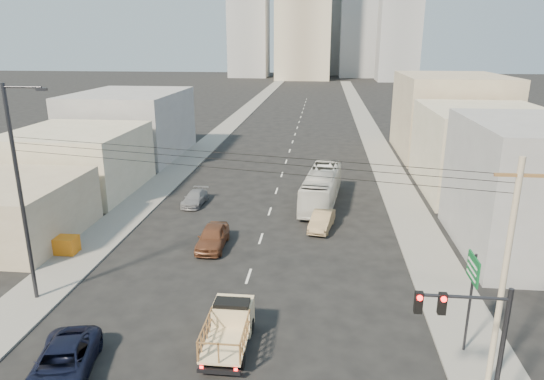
% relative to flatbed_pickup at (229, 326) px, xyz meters
% --- Properties ---
extents(ground, '(420.00, 420.00, 0.00)m').
position_rel_flatbed_pickup_xyz_m(ground, '(-0.18, -0.81, -1.09)').
color(ground, black).
rests_on(ground, ground).
extents(sidewalk_left, '(3.50, 180.00, 0.12)m').
position_rel_flatbed_pickup_xyz_m(sidewalk_left, '(-11.93, 69.19, -1.03)').
color(sidewalk_left, gray).
rests_on(sidewalk_left, ground).
extents(sidewalk_right, '(3.50, 180.00, 0.12)m').
position_rel_flatbed_pickup_xyz_m(sidewalk_right, '(11.57, 69.19, -1.03)').
color(sidewalk_right, gray).
rests_on(sidewalk_right, ground).
extents(lane_dashes, '(0.15, 104.00, 0.01)m').
position_rel_flatbed_pickup_xyz_m(lane_dashes, '(-0.18, 52.19, -1.09)').
color(lane_dashes, silver).
rests_on(lane_dashes, ground).
extents(flatbed_pickup, '(1.95, 4.41, 1.90)m').
position_rel_flatbed_pickup_xyz_m(flatbed_pickup, '(0.00, 0.00, 0.00)').
color(flatbed_pickup, beige).
rests_on(flatbed_pickup, ground).
extents(navy_pickup, '(3.44, 5.57, 1.44)m').
position_rel_flatbed_pickup_xyz_m(navy_pickup, '(-6.68, -3.07, -0.37)').
color(navy_pickup, black).
rests_on(navy_pickup, ground).
extents(city_bus, '(3.77, 11.01, 3.00)m').
position_rel_flatbed_pickup_xyz_m(city_bus, '(4.15, 21.77, 0.41)').
color(city_bus, silver).
rests_on(city_bus, ground).
extents(sedan_brown, '(1.91, 4.63, 1.57)m').
position_rel_flatbed_pickup_xyz_m(sedan_brown, '(-3.36, 11.28, -0.31)').
color(sedan_brown, brown).
rests_on(sedan_brown, ground).
extents(sedan_tan, '(2.18, 4.38, 1.38)m').
position_rel_flatbed_pickup_xyz_m(sedan_tan, '(4.27, 15.61, -0.41)').
color(sedan_tan, '#957B57').
rests_on(sedan_tan, ground).
extents(sedan_grey, '(1.85, 4.13, 1.18)m').
position_rel_flatbed_pickup_xyz_m(sedan_grey, '(-7.02, 20.33, -0.51)').
color(sedan_grey, gray).
rests_on(sedan_grey, ground).
extents(traffic_signal, '(3.23, 0.35, 6.00)m').
position_rel_flatbed_pickup_xyz_m(traffic_signal, '(9.59, -4.32, 2.98)').
color(traffic_signal, '#2D2D33').
rests_on(traffic_signal, ground).
extents(green_sign, '(0.18, 1.60, 5.00)m').
position_rel_flatbed_pickup_xyz_m(green_sign, '(10.98, 0.69, 2.65)').
color(green_sign, '#2D2D33').
rests_on(green_sign, ground).
extents(utility_pole, '(1.80, 0.24, 10.00)m').
position_rel_flatbed_pickup_xyz_m(utility_pole, '(11.32, -1.81, 4.09)').
color(utility_pole, tan).
rests_on(utility_pole, ground).
extents(streetlamp_left, '(2.36, 0.25, 12.00)m').
position_rel_flatbed_pickup_xyz_m(streetlamp_left, '(-11.58, 3.19, 5.34)').
color(streetlamp_left, '#2D2D33').
rests_on(streetlamp_left, ground).
extents(overhead_wires, '(23.01, 5.02, 0.72)m').
position_rel_flatbed_pickup_xyz_m(overhead_wires, '(-0.18, 0.69, 7.87)').
color(overhead_wires, black).
rests_on(overhead_wires, ground).
extents(crate_stack, '(1.80, 1.20, 1.14)m').
position_rel_flatbed_pickup_xyz_m(crate_stack, '(-13.18, 9.07, -0.40)').
color(crate_stack, orange).
rests_on(crate_stack, sidewalk_left).
extents(bldg_right_near, '(10.00, 12.00, 9.00)m').
position_rel_flatbed_pickup_xyz_m(bldg_right_near, '(18.82, 13.19, 3.41)').
color(bldg_right_near, gray).
rests_on(bldg_right_near, ground).
extents(bldg_right_mid, '(11.00, 14.00, 8.00)m').
position_rel_flatbed_pickup_xyz_m(bldg_right_mid, '(19.32, 27.19, 2.91)').
color(bldg_right_mid, '#B6AF93').
rests_on(bldg_right_mid, ground).
extents(bldg_right_far, '(12.00, 16.00, 10.00)m').
position_rel_flatbed_pickup_xyz_m(bldg_right_far, '(19.82, 43.19, 3.91)').
color(bldg_right_far, tan).
rests_on(bldg_right_far, ground).
extents(bldg_left_near, '(9.00, 10.00, 4.40)m').
position_rel_flatbed_pickup_xyz_m(bldg_left_near, '(-18.18, 11.19, 1.11)').
color(bldg_left_near, tan).
rests_on(bldg_left_near, ground).
extents(bldg_left_mid, '(11.00, 12.00, 6.00)m').
position_rel_flatbed_pickup_xyz_m(bldg_left_mid, '(-19.18, 23.19, 1.91)').
color(bldg_left_mid, '#B6AF93').
rests_on(bldg_left_mid, ground).
extents(bldg_left_far, '(12.00, 16.00, 8.00)m').
position_rel_flatbed_pickup_xyz_m(bldg_left_far, '(-19.68, 38.19, 2.91)').
color(bldg_left_far, gray).
rests_on(bldg_left_far, ground).
extents(midrise_ne, '(16.00, 16.00, 40.00)m').
position_rel_flatbed_pickup_xyz_m(midrise_ne, '(17.82, 184.19, 18.91)').
color(midrise_ne, '#979B9F').
rests_on(midrise_ne, ground).
extents(midrise_nw, '(15.00, 15.00, 34.00)m').
position_rel_flatbed_pickup_xyz_m(midrise_nw, '(-26.18, 179.19, 15.91)').
color(midrise_nw, '#979B9F').
rests_on(midrise_nw, ground).
extents(midrise_back, '(18.00, 18.00, 44.00)m').
position_rel_flatbed_pickup_xyz_m(midrise_back, '(5.82, 199.19, 20.91)').
color(midrise_back, gray).
rests_on(midrise_back, ground).
extents(midrise_east, '(14.00, 14.00, 28.00)m').
position_rel_flatbed_pickup_xyz_m(midrise_east, '(29.82, 164.19, 12.91)').
color(midrise_east, '#979B9F').
rests_on(midrise_east, ground).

